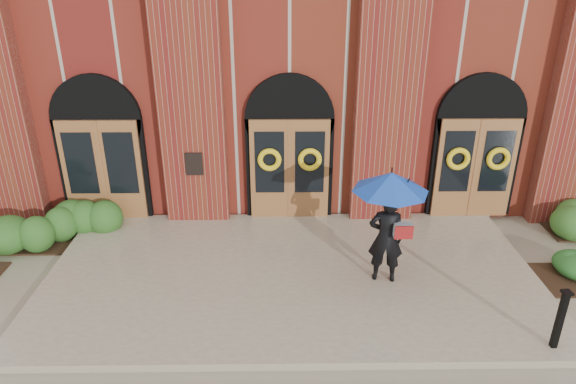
{
  "coord_description": "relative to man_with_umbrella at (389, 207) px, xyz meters",
  "views": [
    {
      "loc": [
        -0.19,
        -8.81,
        5.99
      ],
      "look_at": [
        -0.06,
        1.0,
        1.57
      ],
      "focal_mm": 32.0,
      "sensor_mm": 36.0,
      "label": 1
    }
  ],
  "objects": [
    {
      "name": "church_building",
      "position": [
        -1.83,
        8.9,
        1.74
      ],
      "size": [
        16.2,
        12.53,
        7.0
      ],
      "color": "maroon",
      "rests_on": "ground"
    },
    {
      "name": "hedge_front_right",
      "position": [
        3.65,
        0.11,
        -1.55
      ],
      "size": [
        1.24,
        1.06,
        0.44
      ],
      "primitive_type": "ellipsoid",
      "color": "#21531E",
      "rests_on": "ground"
    },
    {
      "name": "ground",
      "position": [
        -1.83,
        0.12,
        -1.76
      ],
      "size": [
        90.0,
        90.0,
        0.0
      ],
      "primitive_type": "plane",
      "color": "gray",
      "rests_on": "ground"
    },
    {
      "name": "metal_post",
      "position": [
        2.47,
        -2.04,
        -1.04
      ],
      "size": [
        0.16,
        0.16,
        1.1
      ],
      "rotation": [
        0.0,
        0.0,
        0.1
      ],
      "color": "black",
      "rests_on": "landing"
    },
    {
      "name": "hedge_wall_left",
      "position": [
        -7.03,
        1.93,
        -1.38
      ],
      "size": [
        3.02,
        1.21,
        0.78
      ],
      "primitive_type": "ellipsoid",
      "color": "#27501A",
      "rests_on": "ground"
    },
    {
      "name": "landing",
      "position": [
        -1.83,
        0.27,
        -1.69
      ],
      "size": [
        10.0,
        5.3,
        0.15
      ],
      "primitive_type": "cube",
      "color": "tan",
      "rests_on": "ground"
    },
    {
      "name": "man_with_umbrella",
      "position": [
        0.0,
        0.0,
        0.0
      ],
      "size": [
        1.64,
        1.64,
        2.31
      ],
      "rotation": [
        0.0,
        0.0,
        3.0
      ],
      "color": "black",
      "rests_on": "landing"
    }
  ]
}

